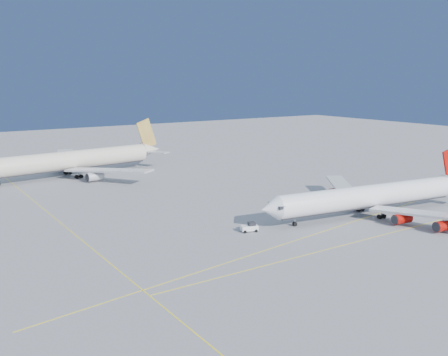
% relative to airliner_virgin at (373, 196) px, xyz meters
% --- Properties ---
extents(ground, '(500.00, 500.00, 0.00)m').
position_rel_airliner_virgin_xyz_m(ground, '(-24.28, 2.02, -4.54)').
color(ground, slate).
rests_on(ground, ground).
extents(taxiway_lines, '(118.86, 140.00, 0.02)m').
position_rel_airliner_virgin_xyz_m(taxiway_lines, '(-38.99, 8.36, -4.53)').
color(taxiway_lines, yellow).
rests_on(taxiway_lines, ground).
extents(airliner_virgin, '(61.03, 54.38, 15.07)m').
position_rel_airliner_virgin_xyz_m(airliner_virgin, '(0.00, 0.00, 0.00)').
color(airliner_virgin, white).
rests_on(airliner_virgin, ground).
extents(airliner_etihad, '(68.36, 62.71, 17.84)m').
position_rel_airliner_virgin_xyz_m(airliner_etihad, '(-44.42, 87.61, 0.89)').
color(airliner_etihad, beige).
rests_on(airliner_etihad, ground).
extents(pushback_tug, '(3.95, 3.04, 2.01)m').
position_rel_airliner_virgin_xyz_m(pushback_tug, '(-32.50, 5.45, -3.61)').
color(pushback_tug, white).
rests_on(pushback_tug, ground).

